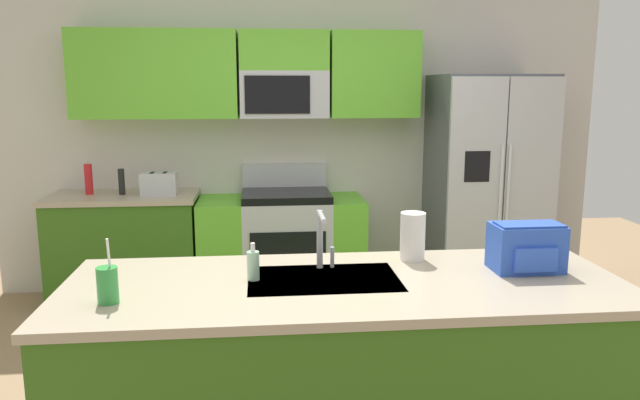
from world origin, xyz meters
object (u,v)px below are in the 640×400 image
at_px(refrigerator, 486,187).
at_px(sink_faucet, 322,235).
at_px(range_oven, 282,245).
at_px(drink_cup_green, 108,285).
at_px(toaster, 159,184).
at_px(bottle_red, 89,179).
at_px(pepper_mill, 122,182).
at_px(backpack, 527,246).
at_px(paper_towel_roll, 413,236).
at_px(soap_dispenser, 253,265).

relative_size(refrigerator, sink_faucet, 6.56).
xyz_separation_m(range_oven, drink_cup_green, (-0.79, -2.56, 0.53)).
xyz_separation_m(toaster, bottle_red, (-0.57, 0.09, 0.03)).
distance_m(toaster, pepper_mill, 0.31).
distance_m(range_oven, drink_cup_green, 2.73).
bearing_deg(backpack, paper_towel_roll, 154.73).
height_order(bottle_red, backpack, bottle_red).
xyz_separation_m(refrigerator, toaster, (-2.70, 0.02, 0.07)).
height_order(range_oven, paper_towel_roll, paper_towel_roll).
xyz_separation_m(toaster, backpack, (2.04, -2.25, 0.03)).
xyz_separation_m(bottle_red, soap_dispenser, (1.33, -2.35, -0.05)).
relative_size(range_oven, backpack, 4.25).
bearing_deg(paper_towel_roll, bottle_red, 135.20).
height_order(bottle_red, soap_dispenser, bottle_red).
bearing_deg(backpack, toaster, 132.26).
xyz_separation_m(bottle_red, drink_cup_green, (0.76, -2.59, -0.05)).
xyz_separation_m(refrigerator, sink_faucet, (-1.61, -2.12, 0.14)).
height_order(range_oven, pepper_mill, pepper_mill).
bearing_deg(sink_faucet, drink_cup_green, -157.67).
relative_size(pepper_mill, drink_cup_green, 0.78).
height_order(range_oven, soap_dispenser, range_oven).
height_order(bottle_red, drink_cup_green, drink_cup_green).
bearing_deg(paper_towel_roll, sink_faucet, -165.88).
distance_m(refrigerator, sink_faucet, 2.66).
relative_size(bottle_red, backpack, 0.77).
distance_m(paper_towel_roll, backpack, 0.54).
height_order(refrigerator, soap_dispenser, refrigerator).
xyz_separation_m(sink_faucet, drink_cup_green, (-0.90, -0.37, -0.09)).
bearing_deg(toaster, refrigerator, -0.41).
bearing_deg(paper_towel_roll, pepper_mill, 131.93).
xyz_separation_m(drink_cup_green, soap_dispenser, (0.58, 0.24, -0.01)).
height_order(range_oven, bottle_red, bottle_red).
xyz_separation_m(toaster, paper_towel_roll, (1.56, -2.02, 0.03)).
distance_m(range_oven, toaster, 1.12).
bearing_deg(refrigerator, pepper_mill, 178.67).
relative_size(bottle_red, paper_towel_roll, 1.02).
relative_size(range_oven, pepper_mill, 6.55).
distance_m(soap_dispenser, paper_towel_roll, 0.83).
distance_m(range_oven, bottle_red, 1.65).
xyz_separation_m(refrigerator, bottle_red, (-3.26, 0.11, 0.10)).
xyz_separation_m(range_oven, refrigerator, (1.72, -0.07, 0.48)).
bearing_deg(bottle_red, backpack, -41.85).
bearing_deg(drink_cup_green, toaster, 94.35).
relative_size(range_oven, paper_towel_roll, 5.67).
height_order(toaster, sink_faucet, sink_faucet).
bearing_deg(range_oven, backpack, -65.14).
bearing_deg(refrigerator, sink_faucet, -127.27).
relative_size(refrigerator, paper_towel_roll, 7.71).
bearing_deg(bottle_red, drink_cup_green, -73.72).
distance_m(range_oven, backpack, 2.60).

